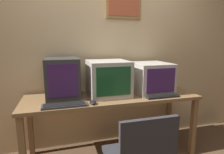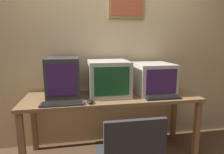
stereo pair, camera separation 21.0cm
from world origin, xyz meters
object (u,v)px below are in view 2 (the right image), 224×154
at_px(monitor_left, 64,77).
at_px(keyboard_main, 62,104).
at_px(mouse_near_keyboard, 90,102).
at_px(desk_clock, 175,85).
at_px(monitor_center, 108,78).
at_px(monitor_right, 153,78).
at_px(keyboard_side, 162,97).

bearing_deg(monitor_left, keyboard_main, -89.92).
bearing_deg(mouse_near_keyboard, desk_clock, 16.79).
distance_m(monitor_center, desk_clock, 0.88).
height_order(monitor_left, desk_clock, monitor_left).
bearing_deg(desk_clock, mouse_near_keyboard, -163.21).
distance_m(monitor_right, keyboard_main, 1.09).
distance_m(monitor_left, keyboard_main, 0.38).
bearing_deg(mouse_near_keyboard, monitor_center, 49.54).
relative_size(monitor_center, desk_clock, 3.43).
bearing_deg(monitor_center, desk_clock, 3.98).
bearing_deg(desk_clock, keyboard_main, -166.52).
height_order(monitor_right, mouse_near_keyboard, monitor_right).
relative_size(monitor_right, mouse_near_keyboard, 4.22).
relative_size(monitor_left, mouse_near_keyboard, 3.89).
height_order(monitor_left, keyboard_side, monitor_left).
distance_m(monitor_left, mouse_near_keyboard, 0.47).
height_order(monitor_right, desk_clock, monitor_right).
bearing_deg(monitor_left, monitor_center, -5.29).
bearing_deg(keyboard_side, keyboard_main, -178.22).
bearing_deg(mouse_near_keyboard, keyboard_main, 179.32).
bearing_deg(monitor_center, monitor_left, 174.71).
bearing_deg(keyboard_side, monitor_center, 156.92).
xyz_separation_m(mouse_near_keyboard, desk_clock, (1.10, 0.33, 0.05)).
height_order(keyboard_main, mouse_near_keyboard, mouse_near_keyboard).
bearing_deg(keyboard_side, monitor_left, 165.04).
distance_m(keyboard_main, desk_clock, 1.41).
bearing_deg(monitor_left, keyboard_side, -14.96).
bearing_deg(monitor_center, keyboard_side, -23.08).
height_order(monitor_center, keyboard_side, monitor_center).
relative_size(monitor_center, keyboard_main, 1.11).
height_order(monitor_left, monitor_right, monitor_left).
bearing_deg(monitor_right, monitor_center, 179.01).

